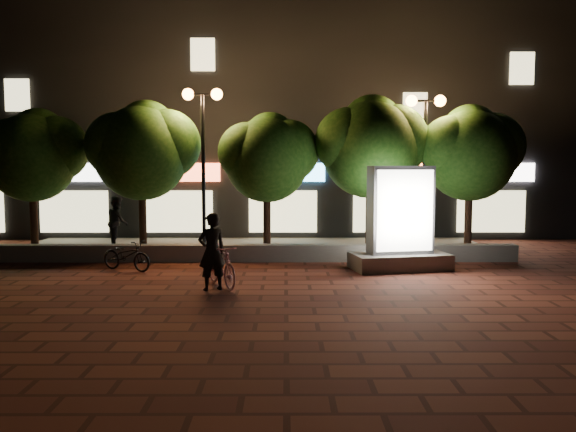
{
  "coord_description": "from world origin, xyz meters",
  "views": [
    {
      "loc": [
        1.1,
        -13.07,
        2.85
      ],
      "look_at": [
        1.16,
        1.5,
        1.58
      ],
      "focal_mm": 35.94,
      "sensor_mm": 36.0,
      "label": 1
    }
  ],
  "objects_px": {
    "tree_far_right": "(471,150)",
    "rider": "(212,252)",
    "ad_kiosk": "(400,228)",
    "street_lamp_left": "(203,128)",
    "tree_far_left": "(34,152)",
    "scooter_pink": "(221,265)",
    "street_lamp_right": "(425,133)",
    "tree_right": "(372,143)",
    "pedestrian": "(118,222)",
    "tree_left": "(143,147)",
    "tree_mid": "(268,154)",
    "scooter_parked": "(127,255)"
  },
  "relations": [
    {
      "from": "tree_far_left",
      "to": "scooter_pink",
      "type": "xyz_separation_m",
      "value": [
        6.53,
        -5.1,
        -2.78
      ]
    },
    {
      "from": "tree_left",
      "to": "street_lamp_right",
      "type": "distance_m",
      "value": 8.96
    },
    {
      "from": "street_lamp_left",
      "to": "pedestrian",
      "type": "bearing_deg",
      "value": 158.85
    },
    {
      "from": "tree_mid",
      "to": "street_lamp_left",
      "type": "height_order",
      "value": "street_lamp_left"
    },
    {
      "from": "street_lamp_right",
      "to": "scooter_parked",
      "type": "distance_m",
      "value": 9.79
    },
    {
      "from": "tree_mid",
      "to": "street_lamp_left",
      "type": "bearing_deg",
      "value": -172.69
    },
    {
      "from": "rider",
      "to": "pedestrian",
      "type": "xyz_separation_m",
      "value": [
        -4.02,
        6.42,
        0.06
      ]
    },
    {
      "from": "tree_far_right",
      "to": "tree_far_left",
      "type": "bearing_deg",
      "value": -180.0
    },
    {
      "from": "tree_left",
      "to": "tree_far_right",
      "type": "relative_size",
      "value": 1.03
    },
    {
      "from": "street_lamp_left",
      "to": "rider",
      "type": "height_order",
      "value": "street_lamp_left"
    },
    {
      "from": "tree_far_left",
      "to": "street_lamp_left",
      "type": "xyz_separation_m",
      "value": [
        5.45,
        -0.26,
        0.74
      ]
    },
    {
      "from": "tree_far_right",
      "to": "street_lamp_right",
      "type": "xyz_separation_m",
      "value": [
        -1.55,
        -0.26,
        0.53
      ]
    },
    {
      "from": "tree_left",
      "to": "tree_mid",
      "type": "bearing_deg",
      "value": -0.0
    },
    {
      "from": "tree_far_right",
      "to": "street_lamp_left",
      "type": "height_order",
      "value": "street_lamp_left"
    },
    {
      "from": "street_lamp_right",
      "to": "scooter_parked",
      "type": "height_order",
      "value": "street_lamp_right"
    },
    {
      "from": "tree_far_left",
      "to": "ad_kiosk",
      "type": "height_order",
      "value": "tree_far_left"
    },
    {
      "from": "scooter_parked",
      "to": "pedestrian",
      "type": "bearing_deg",
      "value": 45.98
    },
    {
      "from": "street_lamp_left",
      "to": "scooter_parked",
      "type": "xyz_separation_m",
      "value": [
        -1.73,
        -2.74,
        -3.61
      ]
    },
    {
      "from": "street_lamp_right",
      "to": "tree_far_right",
      "type": "bearing_deg",
      "value": 9.61
    },
    {
      "from": "ad_kiosk",
      "to": "pedestrian",
      "type": "distance_m",
      "value": 9.62
    },
    {
      "from": "ad_kiosk",
      "to": "rider",
      "type": "xyz_separation_m",
      "value": [
        -4.84,
        -2.68,
        -0.26
      ]
    },
    {
      "from": "tree_right",
      "to": "street_lamp_left",
      "type": "xyz_separation_m",
      "value": [
        -5.36,
        -0.26,
        0.46
      ]
    },
    {
      "from": "pedestrian",
      "to": "street_lamp_left",
      "type": "bearing_deg",
      "value": -131.35
    },
    {
      "from": "scooter_pink",
      "to": "pedestrian",
      "type": "relative_size",
      "value": 0.98
    },
    {
      "from": "tree_left",
      "to": "scooter_parked",
      "type": "distance_m",
      "value": 4.26
    },
    {
      "from": "street_lamp_left",
      "to": "street_lamp_right",
      "type": "bearing_deg",
      "value": 0.0
    },
    {
      "from": "tree_far_right",
      "to": "scooter_parked",
      "type": "distance_m",
      "value": 11.11
    },
    {
      "from": "tree_left",
      "to": "pedestrian",
      "type": "distance_m",
      "value": 2.91
    },
    {
      "from": "tree_far_left",
      "to": "tree_mid",
      "type": "distance_m",
      "value": 7.5
    },
    {
      "from": "tree_far_left",
      "to": "tree_left",
      "type": "distance_m",
      "value": 3.51
    },
    {
      "from": "tree_far_left",
      "to": "scooter_parked",
      "type": "distance_m",
      "value": 5.57
    },
    {
      "from": "tree_mid",
      "to": "tree_far_left",
      "type": "bearing_deg",
      "value": 180.0
    },
    {
      "from": "street_lamp_left",
      "to": "tree_mid",
      "type": "bearing_deg",
      "value": 7.31
    },
    {
      "from": "rider",
      "to": "street_lamp_left",
      "type": "bearing_deg",
      "value": -107.14
    },
    {
      "from": "street_lamp_left",
      "to": "pedestrian",
      "type": "distance_m",
      "value": 4.53
    },
    {
      "from": "street_lamp_left",
      "to": "ad_kiosk",
      "type": "relative_size",
      "value": 1.82
    },
    {
      "from": "tree_mid",
      "to": "scooter_parked",
      "type": "height_order",
      "value": "tree_mid"
    },
    {
      "from": "tree_far_left",
      "to": "street_lamp_left",
      "type": "bearing_deg",
      "value": -2.76
    },
    {
      "from": "tree_left",
      "to": "pedestrian",
      "type": "bearing_deg",
      "value": 141.08
    },
    {
      "from": "tree_far_left",
      "to": "pedestrian",
      "type": "xyz_separation_m",
      "value": [
        2.34,
        0.94,
        -2.34
      ]
    },
    {
      "from": "tree_far_right",
      "to": "street_lamp_right",
      "type": "distance_m",
      "value": 1.66
    },
    {
      "from": "tree_mid",
      "to": "street_lamp_right",
      "type": "bearing_deg",
      "value": -3.04
    },
    {
      "from": "tree_left",
      "to": "ad_kiosk",
      "type": "relative_size",
      "value": 1.72
    },
    {
      "from": "street_lamp_right",
      "to": "pedestrian",
      "type": "bearing_deg",
      "value": 173.22
    },
    {
      "from": "tree_far_right",
      "to": "rider",
      "type": "height_order",
      "value": "tree_far_right"
    },
    {
      "from": "street_lamp_right",
      "to": "tree_mid",
      "type": "bearing_deg",
      "value": 176.96
    },
    {
      "from": "tree_mid",
      "to": "tree_right",
      "type": "distance_m",
      "value": 3.32
    },
    {
      "from": "tree_right",
      "to": "tree_far_right",
      "type": "bearing_deg",
      "value": -0.0
    },
    {
      "from": "tree_right",
      "to": "ad_kiosk",
      "type": "relative_size",
      "value": 1.78
    },
    {
      "from": "street_lamp_right",
      "to": "pedestrian",
      "type": "height_order",
      "value": "street_lamp_right"
    }
  ]
}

